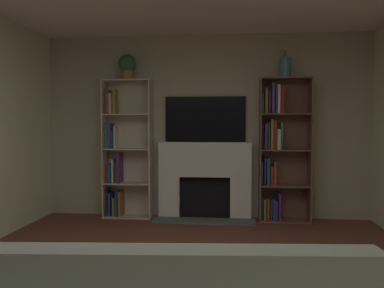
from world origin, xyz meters
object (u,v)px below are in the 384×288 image
fireplace (205,178)px  tv (205,119)px  bookshelf_right (278,149)px  bookshelf_left (123,153)px  vase_with_flowers (286,67)px  potted_plant (127,66)px

fireplace → tv: bearing=90.0°
tv → bookshelf_right: bookshelf_right is taller
bookshelf_left → bookshelf_right: bearing=-0.2°
fireplace → vase_with_flowers: vase_with_flowers is taller
bookshelf_left → bookshelf_right: 2.25m
bookshelf_left → potted_plant: (0.09, -0.04, 1.27)m
tv → bookshelf_right: 1.12m
fireplace → bookshelf_left: 1.26m
tv → bookshelf_right: bearing=-4.9°
bookshelf_right → potted_plant: size_ratio=5.52×
fireplace → bookshelf_left: bearing=-179.9°
vase_with_flowers → potted_plant: bearing=-180.0°
bookshelf_right → tv: bearing=175.1°
tv → bookshelf_left: (-1.21, -0.08, -0.50)m
tv → vase_with_flowers: (1.12, -0.12, 0.72)m
fireplace → bookshelf_right: (1.03, -0.01, 0.44)m
tv → vase_with_flowers: vase_with_flowers is taller
tv → bookshelf_left: 1.31m
fireplace → bookshelf_right: 1.12m
vase_with_flowers → tv: bearing=173.9°
bookshelf_right → vase_with_flowers: bearing=-20.1°
fireplace → tv: (0.00, 0.08, 0.86)m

